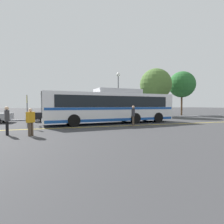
{
  "coord_description": "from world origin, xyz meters",
  "views": [
    {
      "loc": [
        -6.17,
        -16.04,
        1.71
      ],
      "look_at": [
        -1.15,
        -0.19,
        1.08
      ],
      "focal_mm": 28.0,
      "sensor_mm": 36.0,
      "label": 1
    }
  ],
  "objects_px": {
    "pedestrian_0": "(133,115)",
    "tree_1": "(182,85)",
    "parked_car_1": "(58,114)",
    "pedestrian_1": "(7,119)",
    "pedestrian_2": "(31,120)",
    "bus_stop_sign": "(27,107)",
    "transit_bus": "(112,106)",
    "tree_0": "(156,84)",
    "parked_car_2": "(107,114)",
    "street_lamp": "(118,84)"
  },
  "relations": [
    {
      "from": "pedestrian_0",
      "to": "tree_1",
      "type": "relative_size",
      "value": 0.22
    },
    {
      "from": "parked_car_1",
      "to": "pedestrian_1",
      "type": "height_order",
      "value": "pedestrian_1"
    },
    {
      "from": "pedestrian_2",
      "to": "bus_stop_sign",
      "type": "xyz_separation_m",
      "value": [
        -0.73,
        3.82,
        0.7
      ]
    },
    {
      "from": "transit_bus",
      "to": "pedestrian_1",
      "type": "bearing_deg",
      "value": 114.5
    },
    {
      "from": "parked_car_1",
      "to": "transit_bus",
      "type": "bearing_deg",
      "value": -132.66
    },
    {
      "from": "pedestrian_2",
      "to": "tree_0",
      "type": "xyz_separation_m",
      "value": [
        15.66,
        12.55,
        4.01
      ]
    },
    {
      "from": "parked_car_2",
      "to": "tree_0",
      "type": "distance_m",
      "value": 10.04
    },
    {
      "from": "tree_0",
      "to": "parked_car_1",
      "type": "bearing_deg",
      "value": -167.08
    },
    {
      "from": "tree_1",
      "to": "parked_car_1",
      "type": "bearing_deg",
      "value": -166.14
    },
    {
      "from": "transit_bus",
      "to": "parked_car_1",
      "type": "xyz_separation_m",
      "value": [
        -4.96,
        4.08,
        -0.86
      ]
    },
    {
      "from": "pedestrian_1",
      "to": "street_lamp",
      "type": "height_order",
      "value": "street_lamp"
    },
    {
      "from": "parked_car_1",
      "to": "tree_1",
      "type": "distance_m",
      "value": 21.46
    },
    {
      "from": "parked_car_2",
      "to": "pedestrian_2",
      "type": "relative_size",
      "value": 3.21
    },
    {
      "from": "transit_bus",
      "to": "tree_0",
      "type": "distance_m",
      "value": 12.21
    },
    {
      "from": "parked_car_1",
      "to": "tree_0",
      "type": "distance_m",
      "value": 15.1
    },
    {
      "from": "pedestrian_0",
      "to": "tree_1",
      "type": "distance_m",
      "value": 19.16
    },
    {
      "from": "parked_car_2",
      "to": "pedestrian_1",
      "type": "distance_m",
      "value": 12.05
    },
    {
      "from": "parked_car_1",
      "to": "tree_0",
      "type": "relative_size",
      "value": 0.66
    },
    {
      "from": "transit_bus",
      "to": "pedestrian_1",
      "type": "distance_m",
      "value": 9.03
    },
    {
      "from": "bus_stop_sign",
      "to": "tree_1",
      "type": "height_order",
      "value": "tree_1"
    },
    {
      "from": "street_lamp",
      "to": "tree_1",
      "type": "distance_m",
      "value": 12.52
    },
    {
      "from": "transit_bus",
      "to": "tree_0",
      "type": "xyz_separation_m",
      "value": [
        9.21,
        7.33,
        3.25
      ]
    },
    {
      "from": "transit_bus",
      "to": "pedestrian_0",
      "type": "height_order",
      "value": "transit_bus"
    },
    {
      "from": "transit_bus",
      "to": "bus_stop_sign",
      "type": "bearing_deg",
      "value": 95.13
    },
    {
      "from": "transit_bus",
      "to": "street_lamp",
      "type": "height_order",
      "value": "street_lamp"
    },
    {
      "from": "pedestrian_2",
      "to": "tree_0",
      "type": "height_order",
      "value": "tree_0"
    },
    {
      "from": "transit_bus",
      "to": "parked_car_1",
      "type": "bearing_deg",
      "value": 44.64
    },
    {
      "from": "bus_stop_sign",
      "to": "tree_0",
      "type": "distance_m",
      "value": 18.86
    },
    {
      "from": "parked_car_2",
      "to": "pedestrian_2",
      "type": "xyz_separation_m",
      "value": [
        -7.13,
        -9.25,
        0.13
      ]
    },
    {
      "from": "pedestrian_0",
      "to": "pedestrian_1",
      "type": "distance_m",
      "value": 8.92
    },
    {
      "from": "transit_bus",
      "to": "bus_stop_sign",
      "type": "distance_m",
      "value": 7.31
    },
    {
      "from": "pedestrian_0",
      "to": "pedestrian_1",
      "type": "xyz_separation_m",
      "value": [
        -8.73,
        -1.84,
        -0.02
      ]
    },
    {
      "from": "parked_car_2",
      "to": "pedestrian_1",
      "type": "xyz_separation_m",
      "value": [
        -8.46,
        -8.58,
        0.2
      ]
    },
    {
      "from": "pedestrian_1",
      "to": "bus_stop_sign",
      "type": "xyz_separation_m",
      "value": [
        0.59,
        3.16,
        0.63
      ]
    },
    {
      "from": "parked_car_2",
      "to": "pedestrian_0",
      "type": "bearing_deg",
      "value": 6.4
    },
    {
      "from": "tree_1",
      "to": "pedestrian_1",
      "type": "bearing_deg",
      "value": -149.48
    },
    {
      "from": "parked_car_2",
      "to": "bus_stop_sign",
      "type": "relative_size",
      "value": 2.0
    },
    {
      "from": "parked_car_2",
      "to": "parked_car_1",
      "type": "bearing_deg",
      "value": -86.48
    },
    {
      "from": "pedestrian_0",
      "to": "tree_0",
      "type": "distance_m",
      "value": 13.58
    },
    {
      "from": "transit_bus",
      "to": "pedestrian_2",
      "type": "relative_size",
      "value": 8.3
    },
    {
      "from": "pedestrian_0",
      "to": "pedestrian_1",
      "type": "height_order",
      "value": "pedestrian_0"
    },
    {
      "from": "parked_car_1",
      "to": "tree_1",
      "type": "relative_size",
      "value": 0.64
    },
    {
      "from": "pedestrian_1",
      "to": "parked_car_1",
      "type": "bearing_deg",
      "value": -37.34
    },
    {
      "from": "parked_car_1",
      "to": "pedestrian_0",
      "type": "bearing_deg",
      "value": -142.13
    },
    {
      "from": "pedestrian_0",
      "to": "bus_stop_sign",
      "type": "height_order",
      "value": "bus_stop_sign"
    },
    {
      "from": "transit_bus",
      "to": "tree_1",
      "type": "xyz_separation_m",
      "value": [
        15.41,
        9.11,
        3.64
      ]
    },
    {
      "from": "parked_car_1",
      "to": "pedestrian_2",
      "type": "relative_size",
      "value": 3.1
    },
    {
      "from": "pedestrian_0",
      "to": "tree_1",
      "type": "bearing_deg",
      "value": -16.34
    },
    {
      "from": "transit_bus",
      "to": "parked_car_2",
      "type": "xyz_separation_m",
      "value": [
        0.69,
        4.03,
        -0.9
      ]
    },
    {
      "from": "street_lamp",
      "to": "tree_0",
      "type": "height_order",
      "value": "tree_0"
    }
  ]
}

